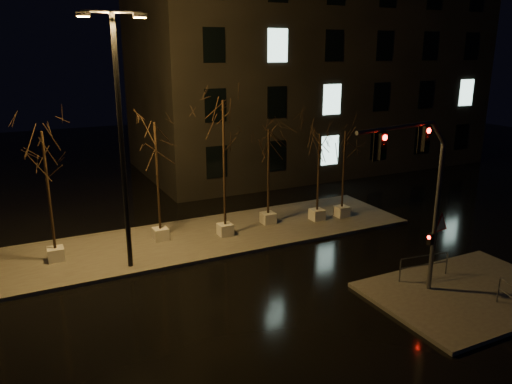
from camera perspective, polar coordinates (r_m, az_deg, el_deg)
ground at (r=18.28m, az=-1.83°, el=-11.97°), size 90.00×90.00×0.00m
median at (r=23.35m, az=-8.01°, el=-5.51°), size 22.00×5.00×0.15m
sidewalk_corner at (r=19.95m, az=23.12°, el=-10.58°), size 7.00×5.00×0.15m
building at (r=38.70m, az=6.08°, el=14.30°), size 25.00×12.00×15.00m
tree_1 at (r=21.25m, az=-22.99°, el=3.24°), size 1.80×1.80×5.53m
tree_2 at (r=22.28m, az=-11.37°, el=4.81°), size 1.80×1.80×5.56m
tree_3 at (r=22.35m, az=-3.74°, el=6.88°), size 1.80×1.80×6.45m
tree_4 at (r=24.17m, az=1.44°, el=4.72°), size 1.80×1.80×4.88m
tree_5 at (r=24.93m, az=7.23°, el=4.39°), size 1.80×1.80×4.56m
tree_6 at (r=25.65m, az=10.10°, el=4.68°), size 1.80×1.80×4.61m
traffic_signal_mast at (r=17.42m, az=18.44°, el=0.73°), size 5.02×0.96×6.21m
streetlight_main at (r=19.44m, az=-15.24°, el=7.16°), size 2.44×0.60×9.74m
guard_rail_a at (r=20.17m, az=18.67°, el=-7.69°), size 2.14×0.33×0.93m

